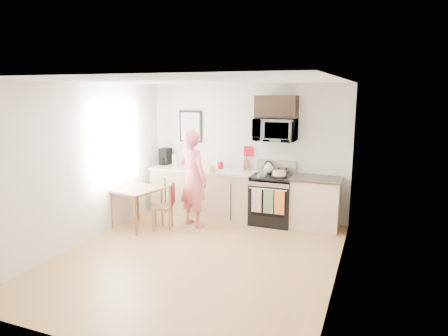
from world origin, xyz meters
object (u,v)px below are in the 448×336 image
at_px(chair, 169,199).
at_px(cake, 279,174).
at_px(dining_table, 136,193).
at_px(microwave, 275,130).
at_px(person, 193,179).
at_px(range, 272,201).

height_order(chair, cake, cake).
bearing_deg(dining_table, cake, 24.27).
xyz_separation_m(microwave, person, (-1.32, -0.77, -0.87)).
distance_m(range, cake, 0.55).
bearing_deg(microwave, person, -149.94).
bearing_deg(chair, range, 9.53).
height_order(range, cake, range).
height_order(person, chair, person).
distance_m(chair, cake, 2.06).
relative_size(range, person, 0.65).
relative_size(dining_table, cake, 2.80).
xyz_separation_m(person, dining_table, (-0.93, -0.46, -0.25)).
height_order(range, dining_table, range).
bearing_deg(person, range, -129.30).
distance_m(dining_table, chair, 0.61).
bearing_deg(microwave, chair, -146.92).
bearing_deg(range, chair, -149.53).
height_order(range, person, person).
bearing_deg(range, dining_table, -153.58).
bearing_deg(person, cake, -132.88).
distance_m(microwave, dining_table, 2.79).
bearing_deg(chair, dining_table, 172.41).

